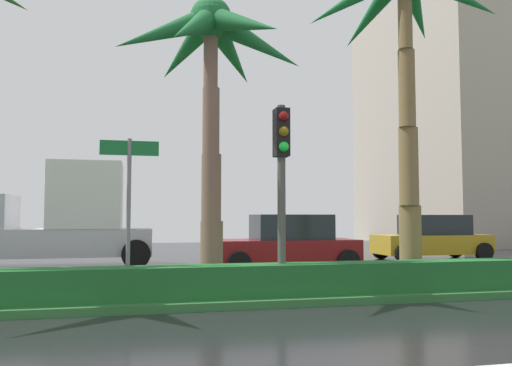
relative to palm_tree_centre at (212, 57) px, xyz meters
The scene contains 11 objects.
ground_plane 6.04m from the palm_tree_centre, 155.62° to the left, with size 90.00×42.00×0.10m, color black.
median_strip 5.79m from the palm_tree_centre, behind, with size 85.50×4.00×0.15m, color #2D6B33.
median_hedge 5.56m from the palm_tree_centre, 160.03° to the right, with size 76.50×0.70×0.60m.
palm_tree_centre is the anchor object (origin of this frame).
palm_tree_centre_right 4.56m from the palm_tree_centre, ahead, with size 4.60×4.63×7.61m.
traffic_signal_median_right 2.82m from the palm_tree_centre, 37.21° to the right, with size 0.28×0.43×3.73m.
street_name_sign 3.47m from the palm_tree_centre, 158.35° to the right, with size 1.10×0.08×3.00m.
box_truck_lead 9.28m from the palm_tree_centre, 118.78° to the left, with size 6.40×2.64×3.46m.
car_in_traffic_second 6.90m from the palm_tree_centre, 56.42° to the left, with size 4.30×2.02×1.72m.
car_in_traffic_third 12.70m from the palm_tree_centre, 36.80° to the left, with size 4.30×2.02×1.72m.
building_far_right 28.67m from the palm_tree_centre, 40.36° to the left, with size 14.98×13.20×15.28m.
Camera 1 is at (1.41, -3.10, 1.67)m, focal length 36.32 mm.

